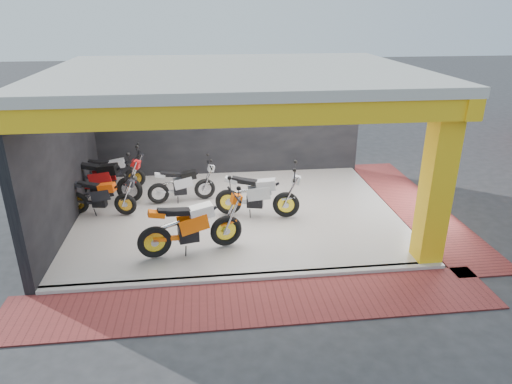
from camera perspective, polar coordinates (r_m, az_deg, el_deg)
ground at (r=10.02m, az=-1.42°, el=-7.74°), size 80.00×80.00×0.00m
showroom_floor at (r=11.77m, az=-2.34°, el=-2.69°), size 8.00×6.00×0.10m
showroom_ceiling at (r=10.77m, az=-2.64°, el=14.71°), size 8.40×6.40×0.20m
back_wall at (r=14.15m, az=-3.45°, el=8.88°), size 8.20×0.20×3.50m
left_wall at (r=11.62m, az=-23.12°, el=4.15°), size 0.20×6.20×3.50m
corner_column at (r=9.66m, az=21.66°, el=0.92°), size 0.50×0.50×3.50m
header_beam_front at (r=7.87m, az=-0.96°, el=9.74°), size 8.40×0.30×0.40m
header_beam_right at (r=11.79m, az=17.69°, el=12.90°), size 0.30×6.40×0.40m
floor_kerb at (r=9.13m, az=-0.81°, el=-10.64°), size 8.00×0.20×0.10m
paver_front at (r=8.50m, az=-0.25°, el=-13.67°), size 9.00×1.40×0.03m
paver_right at (r=13.01m, az=19.25°, el=-1.65°), size 1.40×7.00×0.03m
moto_hero at (r=9.80m, az=-3.80°, el=-3.06°), size 2.51×1.39×1.45m
moto_row_a at (r=11.16m, az=3.82°, el=-0.07°), size 2.36×1.31×1.36m
moto_row_b at (r=12.35m, az=-6.47°, el=1.59°), size 1.99×0.98×1.17m
moto_row_c at (r=11.77m, az=-16.14°, el=-0.24°), size 2.00×1.04×1.16m
moto_row_d at (r=12.45m, az=-15.69°, el=1.78°), size 2.52×1.38×1.46m
moto_row_e at (r=13.48m, az=-15.02°, el=2.89°), size 2.07×0.91×1.23m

